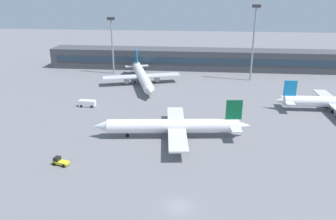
# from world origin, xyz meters

# --- Properties ---
(ground_plane) EXTENTS (400.00, 400.00, 0.00)m
(ground_plane) POSITION_xyz_m (0.00, 40.00, 0.00)
(ground_plane) COLOR slate
(terminal_building) EXTENTS (132.47, 12.13, 9.00)m
(terminal_building) POSITION_xyz_m (0.00, 103.91, 4.50)
(terminal_building) COLOR #3F4247
(terminal_building) RESTS_ON ground_plane
(airplane_near) EXTENTS (39.96, 28.00, 9.87)m
(airplane_near) POSITION_xyz_m (-3.73, 28.55, 3.01)
(airplane_near) COLOR white
(airplane_near) RESTS_ON ground_plane
(airplane_far) EXTENTS (30.12, 42.25, 10.72)m
(airplane_far) POSITION_xyz_m (-19.47, 75.45, 3.27)
(airplane_far) COLOR silver
(airplane_far) RESTS_ON ground_plane
(baggage_tug_yellow) EXTENTS (3.87, 2.55, 1.75)m
(baggage_tug_yellow) POSITION_xyz_m (-26.60, 12.03, 0.80)
(baggage_tug_yellow) COLOR yellow
(baggage_tug_yellow) RESTS_ON ground_plane
(service_van_white) EXTENTS (5.25, 2.42, 2.08)m
(service_van_white) POSITION_xyz_m (-32.67, 48.62, 1.11)
(service_van_white) COLOR white
(service_van_white) RESTS_ON ground_plane
(floodlight_tower_west) EXTENTS (3.20, 0.80, 29.66)m
(floodlight_tower_west) POSITION_xyz_m (23.36, 85.96, 16.91)
(floodlight_tower_west) COLOR gray
(floodlight_tower_west) RESTS_ON ground_plane
(floodlight_tower_east) EXTENTS (3.20, 0.80, 24.06)m
(floodlight_tower_east) POSITION_xyz_m (-34.92, 91.50, 14.02)
(floodlight_tower_east) COLOR gray
(floodlight_tower_east) RESTS_ON ground_plane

